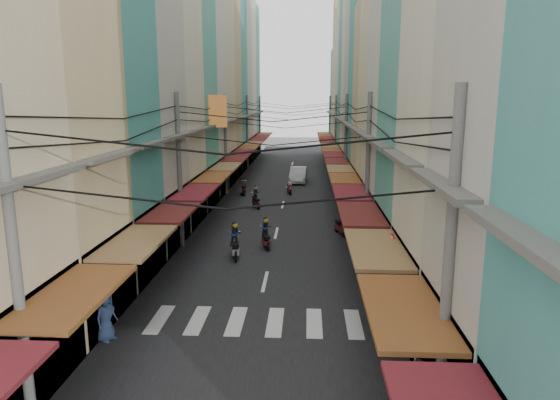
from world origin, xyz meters
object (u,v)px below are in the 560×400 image
(white_car, at_px, (298,182))
(market_umbrella, at_px, (413,226))
(bicycle, at_px, (431,294))
(traffic_sign, at_px, (392,256))

(white_car, xyz_separation_m, market_umbrella, (5.48, -25.42, 2.36))
(bicycle, height_order, traffic_sign, traffic_sign)
(bicycle, xyz_separation_m, traffic_sign, (-2.10, -2.39, 2.36))
(white_car, bearing_deg, bicycle, -74.96)
(bicycle, distance_m, market_umbrella, 3.08)
(bicycle, bearing_deg, market_umbrella, 32.92)
(white_car, distance_m, bicycle, 27.98)
(white_car, height_order, market_umbrella, market_umbrella)
(traffic_sign, bearing_deg, market_umbrella, 69.32)
(market_umbrella, bearing_deg, bicycle, -75.97)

